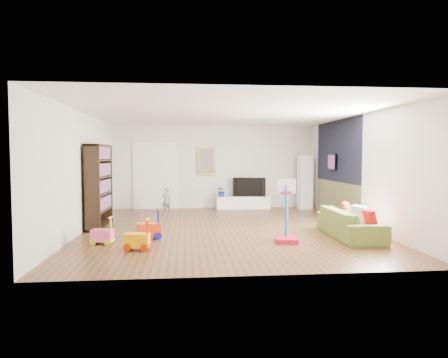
{
  "coord_description": "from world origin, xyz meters",
  "views": [
    {
      "loc": [
        -0.92,
        -9.3,
        1.72
      ],
      "look_at": [
        0.0,
        0.4,
        1.15
      ],
      "focal_mm": 32.0,
      "sensor_mm": 36.0,
      "label": 1
    }
  ],
  "objects": [
    {
      "name": "media_console",
      "position": [
        0.91,
        3.46,
        0.2
      ],
      "size": [
        1.74,
        0.47,
        0.4
      ],
      "primitive_type": "cube",
      "rotation": [
        0.0,
        0.0,
        0.02
      ],
      "color": "white",
      "rests_on": "ground"
    },
    {
      "name": "artwork_right",
      "position": [
        3.17,
        1.6,
        1.55
      ],
      "size": [
        0.04,
        0.56,
        0.46
      ],
      "primitive_type": "cube",
      "color": "#7F3F8C",
      "rests_on": "wall_right"
    },
    {
      "name": "ride_on_orange",
      "position": [
        -1.7,
        -1.05,
        0.31
      ],
      "size": [
        0.52,
        0.39,
        0.62
      ],
      "primitive_type": "cube",
      "rotation": [
        0.0,
        0.0,
        0.24
      ],
      "color": "red",
      "rests_on": "ground"
    },
    {
      "name": "wall_left",
      "position": [
        -3.25,
        0.0,
        1.35
      ],
      "size": [
        0.0,
        7.5,
        2.7
      ],
      "primitive_type": "cube",
      "color": "silver",
      "rests_on": "ground"
    },
    {
      "name": "tall_cabinet",
      "position": [
        2.91,
        3.26,
        0.87
      ],
      "size": [
        0.42,
        0.42,
        1.73
      ],
      "primitive_type": "cube",
      "rotation": [
        0.0,
        0.0,
        0.05
      ],
      "color": "white",
      "rests_on": "ground"
    },
    {
      "name": "sofa",
      "position": [
        2.51,
        -1.27,
        0.3
      ],
      "size": [
        0.84,
        2.05,
        0.59
      ],
      "primitive_type": "imported",
      "rotation": [
        0.0,
        0.0,
        1.55
      ],
      "color": "#5E6C27",
      "rests_on": "ground"
    },
    {
      "name": "tv",
      "position": [
        1.12,
        3.48,
        0.71
      ],
      "size": [
        1.07,
        0.4,
        0.61
      ],
      "primitive_type": "imported",
      "rotation": [
        0.0,
        0.0,
        -0.25
      ],
      "color": "black",
      "rests_on": "media_console"
    },
    {
      "name": "vase_plant",
      "position": [
        0.21,
        3.43,
        0.6
      ],
      "size": [
        0.41,
        0.37,
        0.38
      ],
      "primitive_type": "imported",
      "rotation": [
        0.0,
        0.0,
        0.24
      ],
      "color": "navy",
      "rests_on": "media_console"
    },
    {
      "name": "basketball_hoop",
      "position": [
        1.07,
        -1.59,
        0.63
      ],
      "size": [
        0.52,
        0.59,
        1.26
      ],
      "primitive_type": "cube",
      "rotation": [
        0.0,
        0.0,
        -0.18
      ],
      "color": "red",
      "rests_on": "ground"
    },
    {
      "name": "bookshelf",
      "position": [
        -3.0,
        0.44,
        0.99
      ],
      "size": [
        0.39,
        1.37,
        1.99
      ],
      "primitive_type": "cube",
      "rotation": [
        0.0,
        0.0,
        -0.03
      ],
      "color": "black",
      "rests_on": "ground"
    },
    {
      "name": "ceiling",
      "position": [
        0.0,
        0.0,
        2.7
      ],
      "size": [
        6.5,
        7.5,
        0.0
      ],
      "primitive_type": "cube",
      "color": "white",
      "rests_on": "ground"
    },
    {
      "name": "pillow_left",
      "position": [
        2.67,
        -1.85,
        0.47
      ],
      "size": [
        0.11,
        0.39,
        0.39
      ],
      "primitive_type": "cube",
      "rotation": [
        0.0,
        0.0,
        -0.03
      ],
      "color": "#B80809",
      "rests_on": "sofa"
    },
    {
      "name": "olive_wainscot",
      "position": [
        3.23,
        1.4,
        0.5
      ],
      "size": [
        0.01,
        3.2,
        1.0
      ],
      "primitive_type": "cube",
      "color": "brown",
      "rests_on": "wall_right"
    },
    {
      "name": "pillow_center",
      "position": [
        2.73,
        -1.29,
        0.47
      ],
      "size": [
        0.21,
        0.42,
        0.41
      ],
      "primitive_type": "cube",
      "rotation": [
        0.0,
        0.0,
        0.27
      ],
      "color": "white",
      "rests_on": "sofa"
    },
    {
      "name": "wall_back",
      "position": [
        0.0,
        3.75,
        1.35
      ],
      "size": [
        6.5,
        0.0,
        2.7
      ],
      "primitive_type": "cube",
      "color": "beige",
      "rests_on": "ground"
    },
    {
      "name": "floor",
      "position": [
        0.0,
        0.0,
        0.0
      ],
      "size": [
        6.5,
        7.5,
        0.0
      ],
      "primitive_type": "cube",
      "color": "brown",
      "rests_on": "ground"
    },
    {
      "name": "child",
      "position": [
        -1.52,
        2.77,
        0.38
      ],
      "size": [
        0.33,
        0.28,
        0.77
      ],
      "primitive_type": "imported",
      "rotation": [
        0.0,
        0.0,
        3.57
      ],
      "color": "gray",
      "rests_on": "ground"
    },
    {
      "name": "navy_accent",
      "position": [
        3.23,
        1.4,
        1.85
      ],
      "size": [
        0.01,
        3.2,
        1.7
      ],
      "primitive_type": "cube",
      "color": "black",
      "rests_on": "wall_right"
    },
    {
      "name": "pillow_right",
      "position": [
        2.68,
        -0.72,
        0.47
      ],
      "size": [
        0.2,
        0.42,
        0.41
      ],
      "primitive_type": "cube",
      "rotation": [
        0.0,
        0.0,
        -0.23
      ],
      "color": "#CA4B2F",
      "rests_on": "sofa"
    },
    {
      "name": "painting_back",
      "position": [
        -0.25,
        3.71,
        1.55
      ],
      "size": [
        0.62,
        0.06,
        0.92
      ],
      "primitive_type": "cube",
      "color": "gold",
      "rests_on": "wall_back"
    },
    {
      "name": "wall_right",
      "position": [
        3.25,
        0.0,
        1.35
      ],
      "size": [
        0.0,
        7.5,
        2.7
      ],
      "primitive_type": "cube",
      "color": "white",
      "rests_on": "ground"
    },
    {
      "name": "ride_on_yellow",
      "position": [
        -1.81,
        -2.02,
        0.29
      ],
      "size": [
        0.47,
        0.33,
        0.58
      ],
      "primitive_type": "cube",
      "rotation": [
        0.0,
        0.0,
        -0.16
      ],
      "color": "#FFA700",
      "rests_on": "ground"
    },
    {
      "name": "ride_on_pink",
      "position": [
        -2.55,
        -1.44,
        0.27
      ],
      "size": [
        0.44,
        0.32,
        0.54
      ],
      "primitive_type": "cube",
      "rotation": [
        0.0,
        0.0,
        -0.18
      ],
      "color": "#FD5A98",
      "rests_on": "ground"
    },
    {
      "name": "wall_front",
      "position": [
        0.0,
        -3.75,
        1.35
      ],
      "size": [
        6.5,
        0.0,
        2.7
      ],
      "primitive_type": "cube",
      "color": "silver",
      "rests_on": "ground"
    },
    {
      "name": "doorway",
      "position": [
        -1.9,
        3.71,
        1.05
      ],
      "size": [
        1.45,
        0.06,
        2.1
      ],
      "primitive_type": "cube",
      "color": "white",
      "rests_on": "ground"
    }
  ]
}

